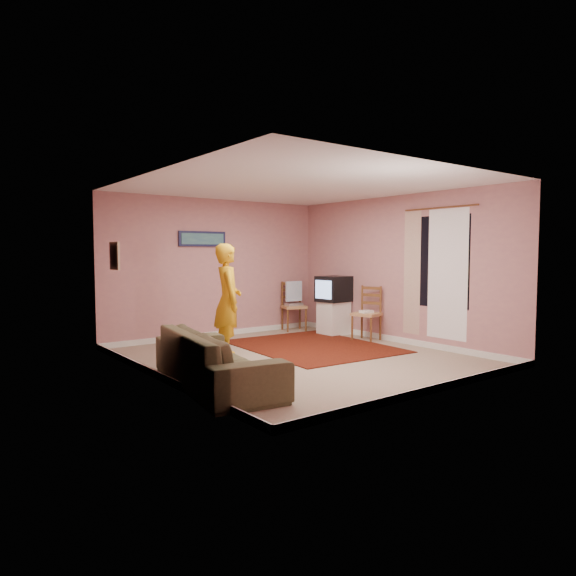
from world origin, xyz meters
TOP-DOWN VIEW (x-y plane):
  - ground at (0.00, 0.00)m, footprint 5.00×5.00m
  - wall_back at (0.00, 2.50)m, footprint 4.50×0.02m
  - wall_front at (0.00, -2.50)m, footprint 4.50×0.02m
  - wall_left at (-2.25, 0.00)m, footprint 0.02×5.00m
  - wall_right at (2.25, 0.00)m, footprint 0.02×5.00m
  - ceiling at (0.00, 0.00)m, footprint 4.50×5.00m
  - baseboard_back at (0.00, 2.49)m, footprint 4.50×0.02m
  - baseboard_front at (0.00, -2.49)m, footprint 4.50×0.02m
  - baseboard_left at (-2.24, 0.00)m, footprint 0.02×5.00m
  - baseboard_right at (2.24, 0.00)m, footprint 0.02×5.00m
  - window at (2.24, -0.90)m, footprint 0.01×1.10m
  - curtain_sheer at (2.23, -1.05)m, footprint 0.01×0.75m
  - curtain_floral at (2.21, -0.35)m, footprint 0.01×0.35m
  - curtain_rod at (2.20, -0.90)m, footprint 0.02×1.40m
  - picture_back at (-0.30, 2.47)m, footprint 0.95×0.04m
  - picture_left at (-2.22, 1.60)m, footprint 0.04×0.38m
  - area_rug at (0.77, 0.57)m, footprint 2.34×2.85m
  - tv_cabinet at (1.95, 1.34)m, footprint 0.50×0.46m
  - crt_tv at (1.94, 1.34)m, footprint 0.62×0.56m
  - chair_a at (1.63, 2.20)m, footprint 0.57×0.55m
  - dvd_player at (1.63, 2.20)m, footprint 0.36×0.28m
  - blue_throw at (1.63, 2.20)m, footprint 0.39×0.05m
  - chair_b at (1.95, 0.46)m, footprint 0.53×0.54m
  - game_console at (1.95, 0.46)m, footprint 0.24×0.19m
  - sofa at (-1.80, -0.70)m, footprint 1.24×2.40m
  - person at (-0.79, 0.73)m, footprint 0.61×0.74m

SIDE VIEW (x-z plane):
  - ground at x=0.00m, z-range 0.00..0.00m
  - area_rug at x=0.77m, z-range 0.00..0.01m
  - baseboard_back at x=0.00m, z-range 0.00..0.10m
  - baseboard_front at x=0.00m, z-range 0.00..0.10m
  - baseboard_left at x=-2.24m, z-range 0.00..0.10m
  - baseboard_right at x=2.24m, z-range 0.00..0.10m
  - tv_cabinet at x=1.95m, z-range 0.00..0.64m
  - sofa at x=-1.80m, z-range 0.00..0.67m
  - game_console at x=1.95m, z-range 0.50..0.55m
  - dvd_player at x=1.63m, z-range 0.51..0.57m
  - chair_b at x=1.95m, z-range 0.33..0.87m
  - chair_a at x=1.63m, z-range 0.34..0.88m
  - blue_throw at x=1.63m, z-range 0.60..1.01m
  - person at x=-0.79m, z-range 0.00..1.74m
  - crt_tv at x=1.94m, z-range 0.64..1.14m
  - curtain_sheer at x=2.23m, z-range 0.20..2.30m
  - curtain_floral at x=2.21m, z-range 0.20..2.30m
  - wall_back at x=0.00m, z-range 0.00..2.60m
  - wall_front at x=0.00m, z-range 0.00..2.60m
  - wall_left at x=-2.25m, z-range 0.00..2.60m
  - wall_right at x=2.25m, z-range 0.00..2.60m
  - window at x=2.24m, z-range 0.70..2.20m
  - picture_left at x=-2.22m, z-range 1.34..1.76m
  - picture_back at x=-0.30m, z-range 1.71..1.99m
  - curtain_rod at x=2.20m, z-range 2.31..2.33m
  - ceiling at x=0.00m, z-range 2.59..2.61m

